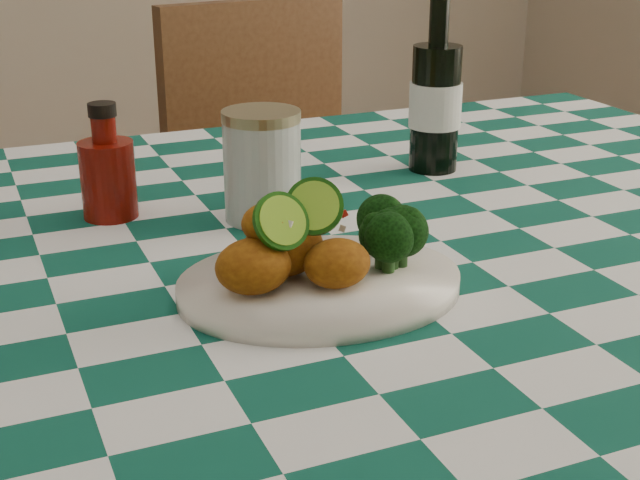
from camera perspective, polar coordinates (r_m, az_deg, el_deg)
name	(u,v)px	position (r m, az deg, el deg)	size (l,w,h in m)	color
plate	(320,285)	(0.84, 0.00, -2.91)	(0.27, 0.21, 0.02)	white
fried_chicken_pile	(299,238)	(0.82, -1.33, 0.13)	(0.13, 0.10, 0.08)	#9B590F
broccoli_side	(391,231)	(0.87, 4.54, 0.59)	(0.08, 0.08, 0.06)	black
ketchup_bottle	(107,161)	(1.06, -13.50, 4.94)	(0.06, 0.06, 0.14)	#670C05
mason_jar	(262,166)	(1.03, -3.72, 4.77)	(0.09, 0.09, 0.13)	#B2BCBA
beer_bottle	(436,83)	(1.21, 7.45, 9.93)	(0.07, 0.07, 0.24)	black
wooden_chair_right	(304,239)	(1.85, -1.05, 0.04)	(0.43, 0.45, 0.94)	#472814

